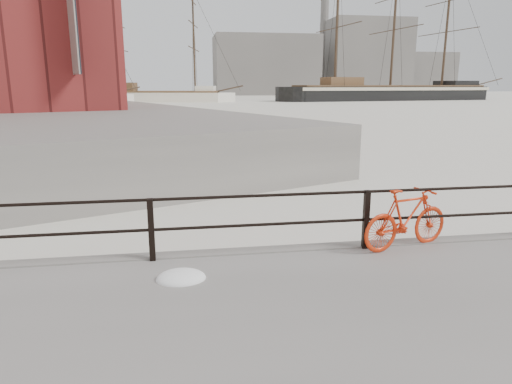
{
  "coord_description": "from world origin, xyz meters",
  "views": [
    {
      "loc": [
        -6.46,
        -7.05,
        3.04
      ],
      "look_at": [
        -5.09,
        1.5,
        1.0
      ],
      "focal_mm": 32.0,
      "sensor_mm": 36.0,
      "label": 1
    }
  ],
  "objects_px": {
    "schooner_left": "(54,104)",
    "schooner_mid": "(158,102)",
    "barque_black": "(389,100)",
    "bicycle": "(407,218)"
  },
  "relations": [
    {
      "from": "bicycle",
      "to": "barque_black",
      "type": "bearing_deg",
      "value": 49.25
    },
    {
      "from": "schooner_mid",
      "to": "schooner_left",
      "type": "distance_m",
      "value": 18.05
    },
    {
      "from": "bicycle",
      "to": "schooner_mid",
      "type": "distance_m",
      "value": 81.36
    },
    {
      "from": "barque_black",
      "to": "schooner_left",
      "type": "xyz_separation_m",
      "value": [
        -62.77,
        -9.35,
        0.0
      ]
    },
    {
      "from": "schooner_left",
      "to": "schooner_mid",
      "type": "bearing_deg",
      "value": 17.94
    },
    {
      "from": "barque_black",
      "to": "schooner_mid",
      "type": "relative_size",
      "value": 1.81
    },
    {
      "from": "barque_black",
      "to": "schooner_mid",
      "type": "xyz_separation_m",
      "value": [
        -46.33,
        -1.9,
        0.0
      ]
    },
    {
      "from": "bicycle",
      "to": "schooner_mid",
      "type": "height_order",
      "value": "schooner_mid"
    },
    {
      "from": "barque_black",
      "to": "schooner_left",
      "type": "height_order",
      "value": "barque_black"
    },
    {
      "from": "barque_black",
      "to": "bicycle",
      "type": "bearing_deg",
      "value": -123.59
    }
  ]
}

